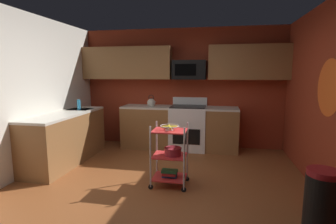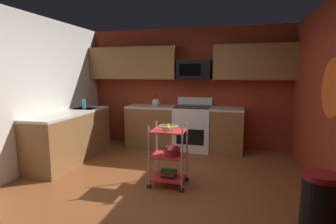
# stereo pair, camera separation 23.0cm
# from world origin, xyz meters

# --- Properties ---
(floor) EXTENTS (4.40, 4.80, 0.04)m
(floor) POSITION_xyz_m (0.00, 0.00, -0.02)
(floor) COLOR brown
(floor) RESTS_ON ground
(wall_back) EXTENTS (4.52, 0.06, 2.60)m
(wall_back) POSITION_xyz_m (0.00, 2.43, 1.30)
(wall_back) COLOR maroon
(wall_back) RESTS_ON ground
(wall_left) EXTENTS (0.06, 4.80, 2.60)m
(wall_left) POSITION_xyz_m (-2.23, 0.00, 1.30)
(wall_left) COLOR silver
(wall_left) RESTS_ON ground
(wall_flower_decal) EXTENTS (0.00, 0.74, 0.74)m
(wall_flower_decal) POSITION_xyz_m (2.20, 0.29, 1.45)
(wall_flower_decal) COLOR #E5591E
(counter_run) EXTENTS (3.44, 2.53, 0.92)m
(counter_run) POSITION_xyz_m (-0.84, 1.55, 0.46)
(counter_run) COLOR brown
(counter_run) RESTS_ON ground
(oven_range) EXTENTS (0.76, 0.65, 1.10)m
(oven_range) POSITION_xyz_m (0.20, 2.10, 0.48)
(oven_range) COLOR white
(oven_range) RESTS_ON ground
(upper_cabinets) EXTENTS (4.40, 0.33, 0.70)m
(upper_cabinets) POSITION_xyz_m (-0.04, 2.23, 1.85)
(upper_cabinets) COLOR brown
(microwave) EXTENTS (0.70, 0.39, 0.40)m
(microwave) POSITION_xyz_m (0.20, 2.21, 1.70)
(microwave) COLOR black
(rolling_cart) EXTENTS (0.54, 0.40, 0.91)m
(rolling_cart) POSITION_xyz_m (0.15, 0.20, 0.45)
(rolling_cart) COLOR silver
(rolling_cart) RESTS_ON ground
(fruit_bowl) EXTENTS (0.27, 0.27, 0.07)m
(fruit_bowl) POSITION_xyz_m (0.15, 0.20, 0.88)
(fruit_bowl) COLOR silver
(fruit_bowl) RESTS_ON rolling_cart
(mixing_bowl_large) EXTENTS (0.25, 0.25, 0.11)m
(mixing_bowl_large) POSITION_xyz_m (0.19, 0.20, 0.52)
(mixing_bowl_large) COLOR maroon
(mixing_bowl_large) RESTS_ON rolling_cart
(book_stack) EXTENTS (0.23, 0.19, 0.10)m
(book_stack) POSITION_xyz_m (0.15, 0.20, 0.18)
(book_stack) COLOR #1E4C8C
(book_stack) RESTS_ON rolling_cart
(kettle) EXTENTS (0.21, 0.18, 0.26)m
(kettle) POSITION_xyz_m (-0.61, 2.10, 1.00)
(kettle) COLOR beige
(kettle) RESTS_ON counter_run
(dish_soap_bottle) EXTENTS (0.06, 0.06, 0.20)m
(dish_soap_bottle) POSITION_xyz_m (-1.86, 1.26, 1.02)
(dish_soap_bottle) COLOR #2D8CBF
(dish_soap_bottle) RESTS_ON counter_run
(trash_can) EXTENTS (0.34, 0.42, 0.66)m
(trash_can) POSITION_xyz_m (1.90, -0.59, 0.33)
(trash_can) COLOR black
(trash_can) RESTS_ON ground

